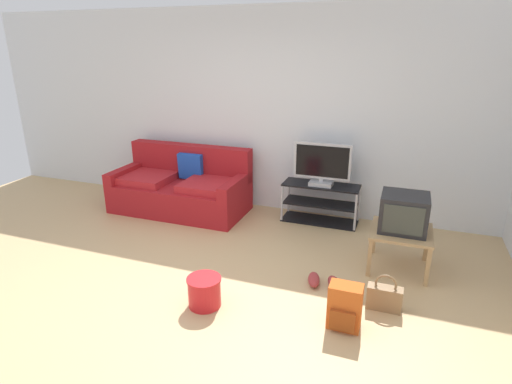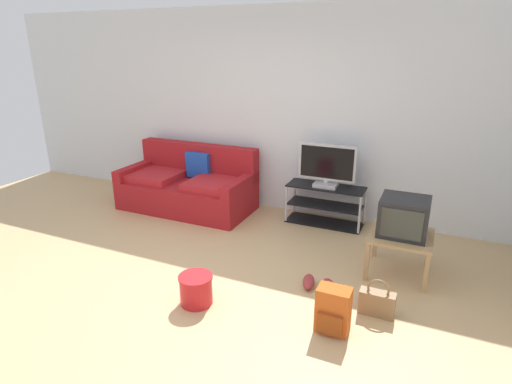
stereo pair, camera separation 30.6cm
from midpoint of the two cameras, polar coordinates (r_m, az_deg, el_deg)
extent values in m
cube|color=tan|center=(4.09, -8.13, -13.44)|extent=(9.00, 9.80, 0.02)
cube|color=silver|center=(5.72, 4.50, 10.81)|extent=(9.00, 0.10, 2.70)
cube|color=maroon|center=(5.94, -8.00, -0.50)|extent=(1.84, 0.90, 0.39)
cube|color=maroon|center=(6.09, -6.45, 4.39)|extent=(1.84, 0.20, 0.48)
cube|color=maroon|center=(6.33, -14.67, 2.95)|extent=(0.14, 0.90, 0.16)
cube|color=maroon|center=(5.46, -0.53, 1.00)|extent=(0.14, 0.90, 0.16)
cube|color=#AF2026|center=(6.09, -12.45, 2.19)|extent=(0.74, 0.63, 0.10)
cube|color=#AF2026|center=(5.56, -4.01, 0.98)|extent=(0.74, 0.63, 0.10)
cube|color=blue|center=(5.97, -6.42, 3.68)|extent=(0.36, 0.14, 0.37)
cube|color=black|center=(5.39, 11.21, 0.69)|extent=(0.98, 0.36, 0.02)
cube|color=black|center=(5.47, 11.04, -1.76)|extent=(0.94, 0.35, 0.02)
cube|color=black|center=(5.56, 10.88, -4.14)|extent=(0.98, 0.36, 0.02)
cylinder|color=#B7B7BC|center=(5.44, 5.76, -1.63)|extent=(0.03, 0.03, 0.51)
cylinder|color=#B7B7BC|center=(5.24, 15.66, -3.10)|extent=(0.03, 0.03, 0.51)
cylinder|color=#B7B7BC|center=(5.74, 6.83, -0.53)|extent=(0.03, 0.03, 0.51)
cylinder|color=#B7B7BC|center=(5.55, 16.22, -1.88)|extent=(0.03, 0.03, 0.51)
cube|color=#B2B2B7|center=(5.36, 11.18, 0.97)|extent=(0.29, 0.22, 0.05)
cube|color=#B2B2B7|center=(5.34, 11.21, 1.43)|extent=(0.05, 0.04, 0.04)
cube|color=#B2B2B7|center=(5.28, 11.38, 3.99)|extent=(0.72, 0.04, 0.46)
cube|color=black|center=(5.25, 11.33, 3.93)|extent=(0.66, 0.01, 0.40)
cube|color=tan|center=(4.44, 21.19, -5.67)|extent=(0.60, 0.60, 0.03)
cube|color=tan|center=(4.30, 16.97, -9.18)|extent=(0.04, 0.04, 0.40)
cube|color=tan|center=(4.29, 24.22, -10.20)|extent=(0.04, 0.04, 0.40)
cube|color=tan|center=(4.78, 17.88, -6.27)|extent=(0.04, 0.04, 0.40)
cube|color=tan|center=(4.78, 24.35, -7.17)|extent=(0.04, 0.04, 0.40)
cube|color=#232326|center=(4.38, 21.53, -3.16)|extent=(0.46, 0.42, 0.37)
cube|color=#333833|center=(4.18, 21.34, -4.20)|extent=(0.38, 0.01, 0.29)
cube|color=#CC561E|center=(3.55, 13.08, -15.51)|extent=(0.27, 0.17, 0.39)
cube|color=#994116|center=(3.51, 12.64, -17.33)|extent=(0.20, 0.04, 0.17)
cylinder|color=#994116|center=(3.64, 12.27, -14.15)|extent=(0.04, 0.04, 0.31)
cylinder|color=#994116|center=(3.62, 14.66, -14.55)|extent=(0.04, 0.04, 0.31)
cube|color=olive|center=(3.88, 18.50, -14.31)|extent=(0.30, 0.12, 0.22)
torus|color=olive|center=(3.80, 18.72, -12.57)|extent=(0.19, 0.02, 0.19)
cylinder|color=red|center=(3.83, -5.91, -13.21)|extent=(0.29, 0.29, 0.27)
cylinder|color=red|center=(3.76, -5.98, -11.58)|extent=(0.31, 0.31, 0.02)
ellipsoid|color=#993333|center=(4.15, 9.37, -12.08)|extent=(0.17, 0.27, 0.09)
ellipsoid|color=#993333|center=(4.12, 12.16, -12.58)|extent=(0.22, 0.28, 0.09)
camera|label=1|loc=(0.15, -88.08, 0.67)|focal=29.16mm
camera|label=2|loc=(0.15, 91.92, -0.67)|focal=29.16mm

